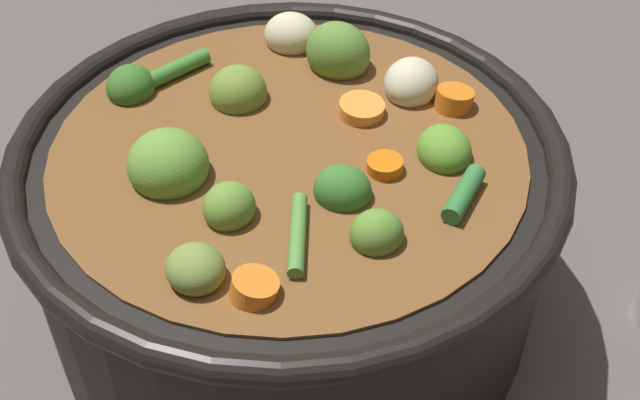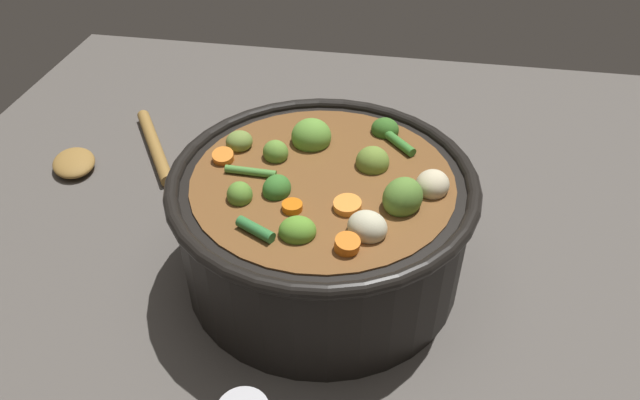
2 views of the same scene
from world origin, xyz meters
TOP-DOWN VIEW (x-y plane):
  - ground_plane at (0.00, 0.00)m, footprint 1.10×1.10m
  - cooking_pot at (0.00, 0.00)m, footprint 0.31×0.31m

SIDE VIEW (x-z plane):
  - ground_plane at x=0.00m, z-range 0.00..0.00m
  - cooking_pot at x=0.00m, z-range -0.01..0.15m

